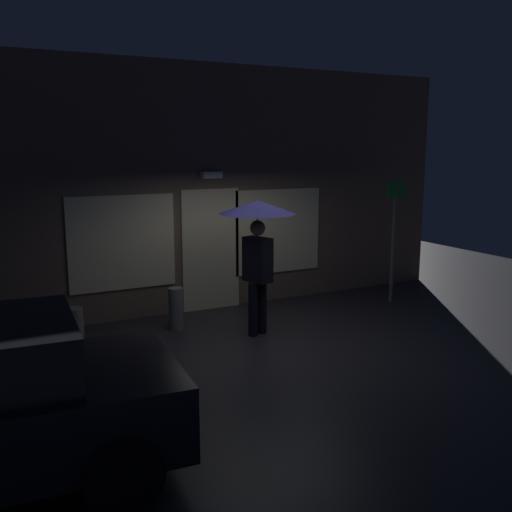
{
  "coord_description": "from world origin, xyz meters",
  "views": [
    {
      "loc": [
        -4.03,
        -7.34,
        2.93
      ],
      "look_at": [
        0.03,
        0.46,
        1.27
      ],
      "focal_mm": 40.51,
      "sensor_mm": 36.0,
      "label": 1
    }
  ],
  "objects_px": {
    "person_with_umbrella": "(258,227)",
    "sidewalk_bollard": "(176,309)",
    "street_sign_post": "(394,232)",
    "sidewalk_bollard_2": "(74,324)"
  },
  "relations": [
    {
      "from": "sidewalk_bollard_2",
      "to": "street_sign_post",
      "type": "bearing_deg",
      "value": -4.99
    },
    {
      "from": "street_sign_post",
      "to": "sidewalk_bollard_2",
      "type": "xyz_separation_m",
      "value": [
        -5.81,
        0.51,
        -1.11
      ]
    },
    {
      "from": "street_sign_post",
      "to": "person_with_umbrella",
      "type": "bearing_deg",
      "value": -170.29
    },
    {
      "from": "sidewalk_bollard",
      "to": "sidewalk_bollard_2",
      "type": "xyz_separation_m",
      "value": [
        -1.58,
        0.21,
        -0.09
      ]
    },
    {
      "from": "sidewalk_bollard",
      "to": "sidewalk_bollard_2",
      "type": "bearing_deg",
      "value": 172.52
    },
    {
      "from": "person_with_umbrella",
      "to": "sidewalk_bollard_2",
      "type": "distance_m",
      "value": 3.19
    },
    {
      "from": "person_with_umbrella",
      "to": "street_sign_post",
      "type": "height_order",
      "value": "street_sign_post"
    },
    {
      "from": "person_with_umbrella",
      "to": "sidewalk_bollard",
      "type": "xyz_separation_m",
      "value": [
        -1.06,
        0.84,
        -1.37
      ]
    },
    {
      "from": "street_sign_post",
      "to": "sidewalk_bollard_2",
      "type": "height_order",
      "value": "street_sign_post"
    },
    {
      "from": "person_with_umbrella",
      "to": "sidewalk_bollard_2",
      "type": "height_order",
      "value": "person_with_umbrella"
    }
  ]
}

